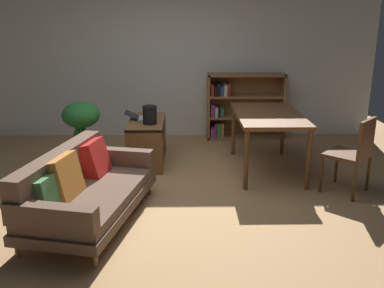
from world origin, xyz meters
TOP-DOWN VIEW (x-y plane):
  - ground_plane at (0.00, 0.00)m, footprint 8.16×8.16m
  - back_wall_panel at (0.00, 2.70)m, footprint 6.80×0.10m
  - fabric_couch at (-0.83, -0.56)m, footprint 1.18×1.84m
  - media_console at (-0.34, 1.21)m, footprint 0.48×1.04m
  - open_laptop at (-0.42, 1.32)m, footprint 0.41×0.29m
  - desk_speaker at (-0.27, 1.03)m, footprint 0.19×0.19m
  - potted_floor_plant at (-1.20, 1.03)m, footprint 0.50×0.52m
  - dining_table at (1.29, 0.87)m, footprint 0.84×1.46m
  - dining_chair_near at (2.14, 0.06)m, footprint 0.62×0.62m
  - bookshelf at (1.13, 2.51)m, footprint 1.28×0.35m

SIDE VIEW (x-z plane):
  - ground_plane at x=0.00m, z-range 0.00..0.00m
  - media_console at x=-0.34m, z-range 0.00..0.61m
  - fabric_couch at x=-0.83m, z-range -0.02..0.72m
  - dining_chair_near at x=2.14m, z-range 0.06..0.97m
  - bookshelf at x=1.13m, z-range -0.01..1.09m
  - potted_floor_plant at x=-1.20m, z-range 0.17..1.08m
  - open_laptop at x=-0.42m, z-range 0.58..0.70m
  - dining_table at x=1.29m, z-range 0.32..1.10m
  - desk_speaker at x=-0.27m, z-range 0.61..0.86m
  - back_wall_panel at x=0.00m, z-range 0.00..2.70m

